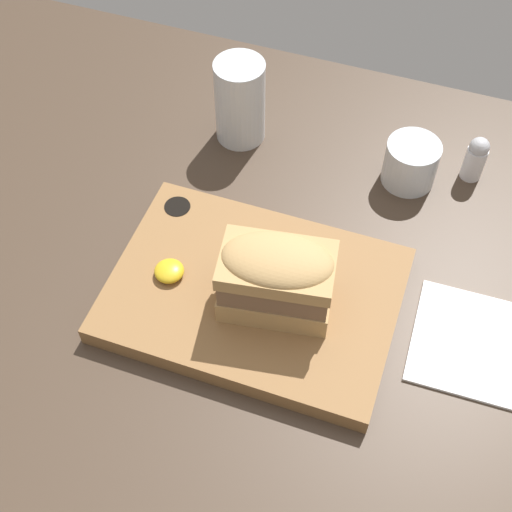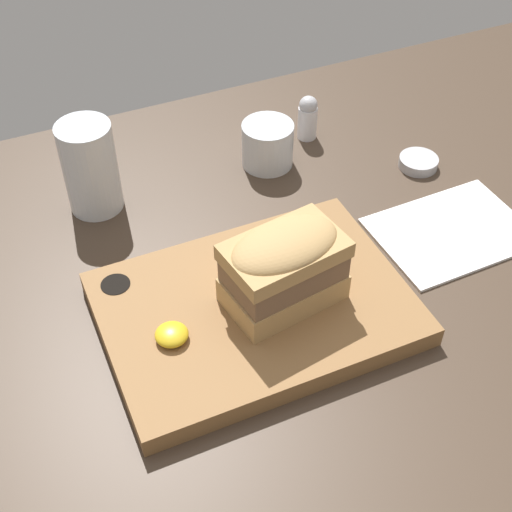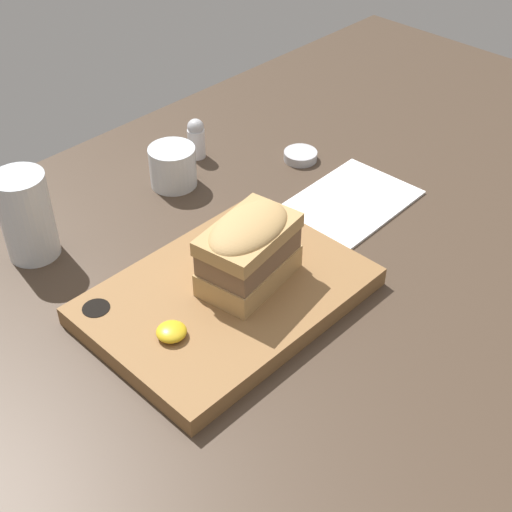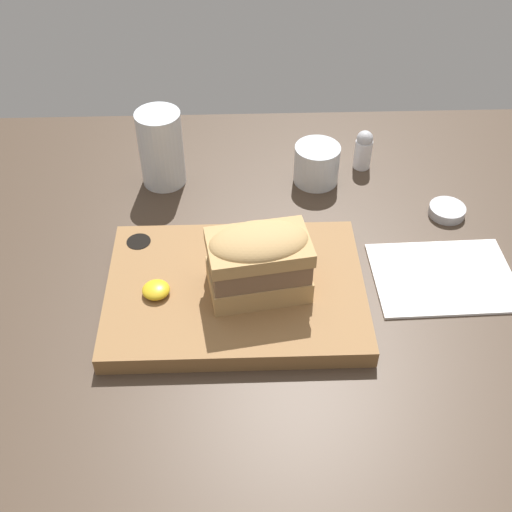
% 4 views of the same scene
% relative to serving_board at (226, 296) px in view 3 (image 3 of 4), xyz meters
% --- Properties ---
extents(dining_table, '(1.84, 1.06, 0.02)m').
position_rel_serving_board_xyz_m(dining_table, '(0.04, -0.05, -0.02)').
color(dining_table, '#423326').
rests_on(dining_table, ground).
extents(serving_board, '(0.35, 0.25, 0.03)m').
position_rel_serving_board_xyz_m(serving_board, '(0.00, 0.00, 0.00)').
color(serving_board, olive).
rests_on(serving_board, dining_table).
extents(sandwich, '(0.14, 0.10, 0.10)m').
position_rel_serving_board_xyz_m(sandwich, '(0.03, -0.01, 0.07)').
color(sandwich, tan).
rests_on(sandwich, serving_board).
extents(mustard_dollop, '(0.04, 0.04, 0.01)m').
position_rel_serving_board_xyz_m(mustard_dollop, '(-0.10, -0.02, 0.02)').
color(mustard_dollop, gold).
rests_on(mustard_dollop, serving_board).
extents(water_glass, '(0.07, 0.07, 0.13)m').
position_rel_serving_board_xyz_m(water_glass, '(-0.12, 0.27, 0.04)').
color(water_glass, silver).
rests_on(water_glass, dining_table).
extents(wine_glass, '(0.07, 0.07, 0.07)m').
position_rel_serving_board_xyz_m(wine_glass, '(0.14, 0.27, 0.02)').
color(wine_glass, silver).
rests_on(wine_glass, dining_table).
extents(napkin, '(0.20, 0.15, 0.00)m').
position_rel_serving_board_xyz_m(napkin, '(0.30, 0.03, -0.01)').
color(napkin, white).
rests_on(napkin, dining_table).
extents(salt_shaker, '(0.03, 0.03, 0.07)m').
position_rel_serving_board_xyz_m(salt_shaker, '(0.22, 0.30, 0.02)').
color(salt_shaker, white).
rests_on(salt_shaker, dining_table).
extents(condiment_dish, '(0.06, 0.06, 0.02)m').
position_rel_serving_board_xyz_m(condiment_dish, '(0.34, 0.17, -0.01)').
color(condiment_dish, '#B2B2B7').
rests_on(condiment_dish, dining_table).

